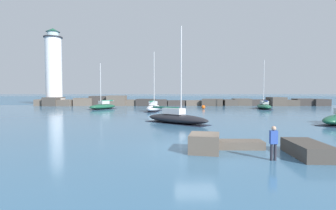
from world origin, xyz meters
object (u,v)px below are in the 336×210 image
at_px(sailboat_moored_1, 177,118).
at_px(sailboat_moored_3, 103,106).
at_px(sailboat_moored_4, 264,106).
at_px(person_on_rocks, 274,141).
at_px(sailboat_moored_0, 154,107).
at_px(lighthouse, 54,71).
at_px(mooring_buoy_orange_near, 204,107).

distance_m(sailboat_moored_1, sailboat_moored_3, 26.13).
xyz_separation_m(sailboat_moored_4, person_on_rocks, (-13.66, -38.54, 0.39)).
xyz_separation_m(sailboat_moored_1, sailboat_moored_4, (18.04, 23.33, -0.02)).
bearing_deg(person_on_rocks, sailboat_moored_0, 103.64).
relative_size(lighthouse, sailboat_moored_4, 1.94).
relative_size(sailboat_moored_1, sailboat_moored_3, 1.17).
height_order(mooring_buoy_orange_near, person_on_rocks, person_on_rocks).
relative_size(sailboat_moored_4, person_on_rocks, 5.57).
bearing_deg(sailboat_moored_3, sailboat_moored_4, 1.74).
distance_m(sailboat_moored_1, sailboat_moored_4, 29.49).
xyz_separation_m(sailboat_moored_0, sailboat_moored_4, (21.43, 6.53, -0.09)).
height_order(lighthouse, sailboat_moored_0, lighthouse).
distance_m(sailboat_moored_3, sailboat_moored_4, 31.57).
xyz_separation_m(sailboat_moored_0, sailboat_moored_3, (-10.12, 5.57, -0.08)).
xyz_separation_m(lighthouse, sailboat_moored_0, (25.47, -19.36, -7.73)).
height_order(lighthouse, mooring_buoy_orange_near, lighthouse).
xyz_separation_m(mooring_buoy_orange_near, person_on_rocks, (-1.66, -38.26, 0.60)).
bearing_deg(mooring_buoy_orange_near, person_on_rocks, -92.48).
bearing_deg(sailboat_moored_3, person_on_rocks, -64.54).
bearing_deg(sailboat_moored_4, lighthouse, 164.70).
bearing_deg(person_on_rocks, sailboat_moored_1, 106.05).
bearing_deg(sailboat_moored_1, sailboat_moored_3, 121.14).
distance_m(sailboat_moored_1, mooring_buoy_orange_near, 23.82).
height_order(sailboat_moored_0, sailboat_moored_3, sailboat_moored_0).
relative_size(sailboat_moored_0, sailboat_moored_1, 1.00).
bearing_deg(sailboat_moored_0, mooring_buoy_orange_near, 33.51).
distance_m(sailboat_moored_4, mooring_buoy_orange_near, 12.01).
bearing_deg(sailboat_moored_3, sailboat_moored_1, -58.86).
bearing_deg(mooring_buoy_orange_near, sailboat_moored_3, -178.03).
bearing_deg(sailboat_moored_4, sailboat_moored_1, -127.72).
height_order(sailboat_moored_4, person_on_rocks, sailboat_moored_4).
xyz_separation_m(sailboat_moored_0, mooring_buoy_orange_near, (9.43, 6.24, -0.31)).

